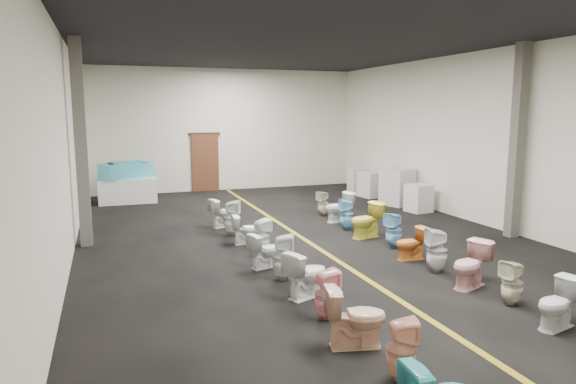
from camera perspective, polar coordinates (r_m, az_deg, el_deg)
name	(u,v)px	position (r m, az deg, el deg)	size (l,w,h in m)	color
floor	(302,238)	(12.10, 1.60, -5.15)	(16.00, 16.00, 0.00)	black
ceiling	(303,40)	(11.83, 1.70, 16.49)	(16.00, 16.00, 0.00)	black
wall_back	(225,130)	(19.42, -6.97, 6.86)	(10.00, 10.00, 0.00)	beige
wall_left	(65,147)	(10.99, -23.54, 4.56)	(16.00, 16.00, 0.00)	beige
wall_right	(482,138)	(14.34, 20.72, 5.60)	(16.00, 16.00, 0.00)	beige
aisle_stripe	(302,238)	(12.10, 1.60, -5.13)	(0.12, 15.60, 0.01)	olive
back_door	(205,163)	(19.29, -9.19, 3.22)	(1.00, 0.10, 2.10)	#562D19
door_frame	(204,134)	(19.22, -9.27, 6.40)	(1.15, 0.08, 0.10)	#331C11
column_left	(81,144)	(11.97, -22.03, 4.96)	(0.25, 0.25, 4.50)	#59544C
column_right	(517,142)	(13.06, 24.12, 5.11)	(0.25, 0.25, 4.50)	#59544C
display_table	(128,190)	(17.46, -17.39, 0.17)	(1.80, 0.90, 0.80)	white
bathtub	(127,170)	(17.38, -17.49, 2.36)	(1.79, 1.06, 0.55)	#41A8BB
appliance_crate_a	(419,198)	(15.64, 14.32, -0.67)	(0.63, 0.63, 0.81)	silver
appliance_crate_b	(397,187)	(16.60, 12.06, 0.56)	(0.84, 0.84, 1.15)	beige
appliance_crate_c	(372,184)	(18.04, 9.30, 0.84)	(0.76, 0.76, 0.87)	beige
appliance_crate_d	(358,180)	(18.93, 7.81, 1.30)	(0.62, 0.62, 0.89)	silver
toilet_left_1	(401,350)	(6.03, 12.46, -16.75)	(0.32, 0.33, 0.72)	#ECA887
toilet_left_2	(355,317)	(6.70, 7.51, -13.60)	(0.44, 0.77, 0.79)	#EAB192
toilet_left_3	(326,294)	(7.49, 4.27, -11.28)	(0.33, 0.34, 0.74)	#F6A3A3
toilet_left_4	(307,274)	(8.31, 2.07, -9.06)	(0.43, 0.75, 0.77)	white
toilet_left_5	(283,257)	(9.09, -0.57, -7.25)	(0.37, 0.38, 0.83)	silver
toilet_left_6	(265,250)	(9.83, -2.53, -6.47)	(0.38, 0.66, 0.68)	white
toilet_left_7	(262,237)	(10.70, -2.96, -4.97)	(0.34, 0.35, 0.75)	white
toilet_left_8	(247,229)	(11.57, -4.61, -4.15)	(0.37, 0.65, 0.66)	white
toilet_left_9	(232,218)	(12.35, -6.27, -2.88)	(0.38, 0.39, 0.85)	silver
toilet_left_10	(224,213)	(13.28, -7.14, -2.30)	(0.41, 0.73, 0.74)	white
toilet_right_1	(558,304)	(8.07, 27.82, -10.93)	(0.39, 0.69, 0.71)	silver
toilet_right_2	(512,283)	(8.69, 23.64, -9.23)	(0.32, 0.32, 0.71)	beige
toilet_right_3	(471,265)	(9.25, 19.64, -7.64)	(0.44, 0.77, 0.79)	#E7A7A4
toilet_right_4	(437,250)	(9.90, 16.22, -6.25)	(0.37, 0.38, 0.83)	silver
toilet_right_5	(411,243)	(10.62, 13.51, -5.58)	(0.37, 0.65, 0.66)	orange
toilet_right_6	(394,230)	(11.41, 11.66, -4.18)	(0.35, 0.36, 0.78)	#7DBFE7
toilet_right_7	(366,220)	(12.19, 8.70, -3.14)	(0.46, 0.81, 0.83)	#F3E449
toilet_right_8	(347,214)	(12.97, 6.55, -2.48)	(0.35, 0.36, 0.78)	#7BCCF3
toilet_right_9	(339,207)	(13.84, 5.70, -1.69)	(0.45, 0.78, 0.80)	white
toilet_right_10	(323,203)	(14.65, 3.93, -1.26)	(0.32, 0.32, 0.70)	beige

